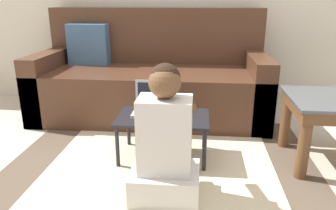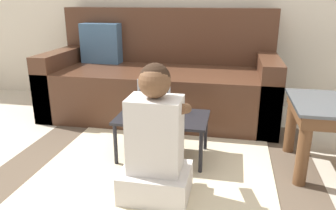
{
  "view_description": "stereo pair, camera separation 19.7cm",
  "coord_description": "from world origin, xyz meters",
  "px_view_note": "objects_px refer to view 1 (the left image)",
  "views": [
    {
      "loc": [
        0.18,
        -1.8,
        1.0
      ],
      "look_at": [
        -0.03,
        0.18,
        0.35
      ],
      "focal_mm": 35.0,
      "sensor_mm": 36.0,
      "label": 1
    },
    {
      "loc": [
        0.37,
        -1.77,
        1.0
      ],
      "look_at": [
        -0.03,
        0.18,
        0.35
      ],
      "focal_mm": 35.0,
      "sensor_mm": 36.0,
      "label": 2
    }
  ],
  "objects_px": {
    "computer_mouse": "(179,116)",
    "laptop_desk": "(163,121)",
    "couch": "(151,80)",
    "laptop": "(151,108)",
    "person_seated": "(165,144)"
  },
  "relations": [
    {
      "from": "laptop",
      "to": "person_seated",
      "type": "xyz_separation_m",
      "value": [
        0.15,
        -0.49,
        -0.02
      ]
    },
    {
      "from": "couch",
      "to": "person_seated",
      "type": "xyz_separation_m",
      "value": [
        0.27,
        -1.29,
        -0.0
      ]
    },
    {
      "from": "couch",
      "to": "computer_mouse",
      "type": "relative_size",
      "value": 19.04
    },
    {
      "from": "laptop",
      "to": "couch",
      "type": "bearing_deg",
      "value": 98.55
    },
    {
      "from": "couch",
      "to": "computer_mouse",
      "type": "bearing_deg",
      "value": -71.06
    },
    {
      "from": "laptop_desk",
      "to": "computer_mouse",
      "type": "xyz_separation_m",
      "value": [
        0.1,
        -0.04,
        0.05
      ]
    },
    {
      "from": "couch",
      "to": "laptop",
      "type": "relative_size",
      "value": 8.68
    },
    {
      "from": "couch",
      "to": "laptop",
      "type": "xyz_separation_m",
      "value": [
        0.12,
        -0.8,
        0.02
      ]
    },
    {
      "from": "person_seated",
      "to": "couch",
      "type": "bearing_deg",
      "value": 101.64
    },
    {
      "from": "couch",
      "to": "laptop_desk",
      "type": "xyz_separation_m",
      "value": [
        0.21,
        -0.86,
        -0.05
      ]
    },
    {
      "from": "couch",
      "to": "laptop",
      "type": "bearing_deg",
      "value": -81.45
    },
    {
      "from": "laptop_desk",
      "to": "person_seated",
      "type": "height_order",
      "value": "person_seated"
    },
    {
      "from": "couch",
      "to": "computer_mouse",
      "type": "height_order",
      "value": "couch"
    },
    {
      "from": "computer_mouse",
      "to": "laptop_desk",
      "type": "bearing_deg",
      "value": 158.92
    },
    {
      "from": "laptop_desk",
      "to": "laptop",
      "type": "xyz_separation_m",
      "value": [
        -0.09,
        0.05,
        0.07
      ]
    }
  ]
}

